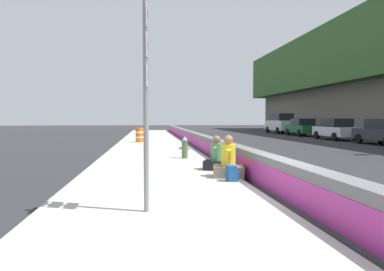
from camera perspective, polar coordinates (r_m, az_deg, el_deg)
name	(u,v)px	position (r m, az deg, el deg)	size (l,w,h in m)	color
ground_plane	(283,198)	(7.95, 14.61, -9.89)	(160.00, 160.00, 0.00)	#2B2B2D
sidewalk_strip	(161,199)	(7.39, -5.15, -10.23)	(80.00, 4.40, 0.14)	#B5B2A8
jersey_barrier	(283,179)	(7.87, 14.62, -6.88)	(76.00, 0.45, 0.85)	slate
route_sign_post	(146,89)	(5.99, -7.49, 7.55)	(0.44, 0.09, 3.60)	gray
fire_hydrant	(185,147)	(13.97, -1.20, -1.89)	(0.26, 0.46, 0.88)	#47663D
seated_person_foreground	(228,164)	(9.60, 5.95, -4.61)	(0.83, 0.93, 1.14)	#706651
seated_person_middle	(217,159)	(10.91, 4.03, -3.83)	(0.86, 0.93, 1.06)	black
backpack	(232,173)	(8.99, 6.52, -6.17)	(0.32, 0.28, 0.40)	navy
construction_barrel	(140,135)	(23.55, -8.56, 0.08)	(0.54, 0.54, 0.95)	orange
parked_car_midline	(336,129)	(30.29, 22.43, 0.97)	(4.51, 1.97, 1.71)	silver
parked_car_far	(302,127)	(36.04, 17.53, 1.31)	(4.54, 2.03, 1.71)	#145128
parked_car_farther	(281,123)	(41.22, 14.25, 1.98)	(4.85, 2.16, 2.28)	silver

